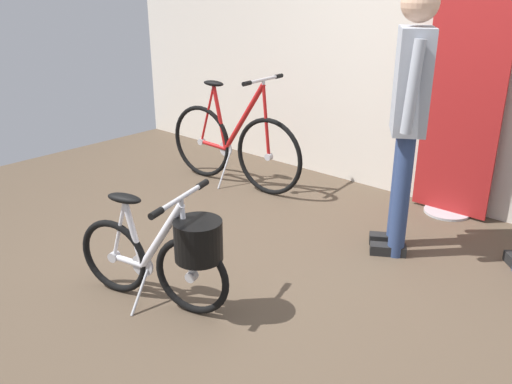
{
  "coord_description": "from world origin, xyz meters",
  "views": [
    {
      "loc": [
        1.84,
        -2.09,
        1.73
      ],
      "look_at": [
        -0.15,
        0.15,
        0.55
      ],
      "focal_mm": 37.38,
      "sensor_mm": 36.0,
      "label": 1
    }
  ],
  "objects": [
    {
      "name": "ground_plane",
      "position": [
        0.0,
        0.0,
        0.0
      ],
      "size": [
        6.96,
        6.96,
        0.0
      ],
      "primitive_type": "plane",
      "color": "brown"
    },
    {
      "name": "back_wall",
      "position": [
        0.0,
        2.05,
        1.35
      ],
      "size": [
        6.96,
        0.1,
        2.7
      ],
      "primitive_type": "cube",
      "color": "silver",
      "rests_on": "ground_plane"
    },
    {
      "name": "floor_banner_stand",
      "position": [
        0.38,
        1.88,
        0.81
      ],
      "size": [
        0.6,
        0.36,
        1.79
      ],
      "color": "#B7B7BC",
      "rests_on": "ground_plane"
    },
    {
      "name": "folding_bike_foreground",
      "position": [
        -0.24,
        -0.46,
        0.35
      ],
      "size": [
        0.97,
        0.52,
        0.71
      ],
      "color": "black",
      "rests_on": "ground_plane"
    },
    {
      "name": "display_bike_left",
      "position": [
        -1.36,
        1.21,
        0.38
      ],
      "size": [
        1.46,
        0.53,
        1.01
      ],
      "color": "black",
      "rests_on": "ground_plane"
    },
    {
      "name": "visitor_near_wall",
      "position": [
        0.37,
        1.02,
        1.0
      ],
      "size": [
        0.38,
        0.46,
        1.73
      ],
      "color": "navy",
      "rests_on": "ground_plane"
    }
  ]
}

